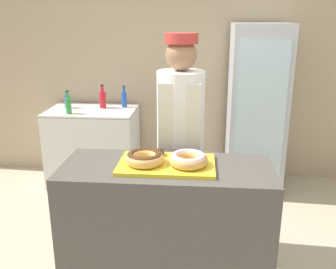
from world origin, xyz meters
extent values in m
cube|color=tan|center=(0.00, 2.13, 1.35)|extent=(8.00, 0.06, 2.70)
cube|color=#4C4742|center=(0.00, 0.00, 0.47)|extent=(1.35, 0.56, 0.94)
cube|color=yellow|center=(0.00, 0.00, 0.95)|extent=(0.61, 0.38, 0.02)
torus|color=tan|center=(-0.14, -0.02, 1.00)|extent=(0.25, 0.25, 0.07)
torus|color=#472814|center=(-0.14, -0.02, 1.02)|extent=(0.22, 0.22, 0.04)
torus|color=tan|center=(0.14, -0.02, 1.00)|extent=(0.25, 0.25, 0.07)
torus|color=#EFADC6|center=(0.14, -0.02, 1.02)|extent=(0.22, 0.22, 0.04)
cube|color=black|center=(-0.07, 0.13, 0.98)|extent=(0.08, 0.08, 0.03)
cube|color=black|center=(0.07, 0.13, 0.98)|extent=(0.08, 0.08, 0.03)
cylinder|color=#4C4C51|center=(0.06, 0.52, 0.42)|extent=(0.26, 0.26, 0.84)
cylinder|color=white|center=(0.06, 0.52, 1.16)|extent=(0.36, 0.36, 0.63)
cube|color=silver|center=(0.06, 0.36, 0.75)|extent=(0.30, 0.02, 1.32)
sphere|color=#936B4C|center=(0.06, 0.52, 1.58)|extent=(0.23, 0.23, 0.23)
cylinder|color=#B2332D|center=(0.06, 0.52, 1.70)|extent=(0.24, 0.24, 0.07)
cube|color=#ADB2B7|center=(0.80, 1.75, 0.89)|extent=(0.58, 0.58, 1.79)
cube|color=silver|center=(0.80, 1.45, 0.93)|extent=(0.48, 0.02, 1.43)
cube|color=silver|center=(-1.00, 1.75, 0.43)|extent=(0.96, 0.64, 0.86)
cube|color=gray|center=(-1.00, 1.75, 0.84)|extent=(0.96, 0.64, 0.01)
cylinder|color=#2D8C38|center=(-1.18, 1.55, 0.95)|extent=(0.06, 0.06, 0.17)
cylinder|color=#2D8C38|center=(-1.18, 1.55, 1.07)|extent=(0.03, 0.03, 0.07)
cylinder|color=black|center=(-1.18, 1.55, 1.10)|extent=(0.03, 0.03, 0.01)
cylinder|color=#1E4CB2|center=(-1.29, 1.80, 0.93)|extent=(0.06, 0.06, 0.13)
cylinder|color=#1E4CB2|center=(-1.29, 1.80, 1.02)|extent=(0.03, 0.03, 0.05)
cylinder|color=black|center=(-1.29, 1.80, 1.05)|extent=(0.03, 0.03, 0.01)
cylinder|color=red|center=(-0.89, 1.84, 0.95)|extent=(0.07, 0.07, 0.18)
cylinder|color=red|center=(-0.89, 1.84, 1.08)|extent=(0.03, 0.03, 0.07)
cylinder|color=black|center=(-0.89, 1.84, 1.12)|extent=(0.04, 0.04, 0.01)
cylinder|color=#1E4CB2|center=(-0.66, 1.90, 0.95)|extent=(0.06, 0.06, 0.17)
cylinder|color=#1E4CB2|center=(-0.66, 1.90, 1.07)|extent=(0.03, 0.03, 0.07)
cylinder|color=black|center=(-0.66, 1.90, 1.10)|extent=(0.03, 0.03, 0.01)
camera|label=1|loc=(0.20, -2.19, 1.85)|focal=40.00mm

